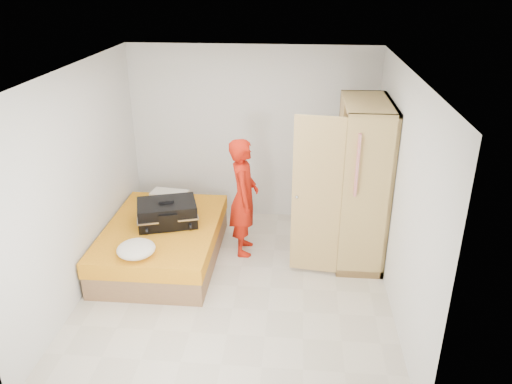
# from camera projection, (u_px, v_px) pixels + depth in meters

# --- Properties ---
(room) EXTENTS (4.00, 4.02, 2.60)m
(room) POSITION_uv_depth(u_px,v_px,m) (236.00, 189.00, 5.56)
(room) COLOR beige
(room) RESTS_ON ground
(bed) EXTENTS (1.42, 2.02, 0.50)m
(bed) POSITION_uv_depth(u_px,v_px,m) (163.00, 242.00, 6.57)
(bed) COLOR olive
(bed) RESTS_ON ground
(wardrobe) EXTENTS (1.17, 1.20, 2.10)m
(wardrobe) POSITION_uv_depth(u_px,v_px,m) (358.00, 187.00, 6.35)
(wardrobe) COLOR tan
(wardrobe) RESTS_ON ground
(person) EXTENTS (0.43, 0.61, 1.60)m
(person) POSITION_uv_depth(u_px,v_px,m) (244.00, 197.00, 6.54)
(person) COLOR red
(person) RESTS_ON ground
(suitcase) EXTENTS (0.89, 0.75, 0.33)m
(suitcase) POSITION_uv_depth(u_px,v_px,m) (167.00, 213.00, 6.46)
(suitcase) COLOR black
(suitcase) RESTS_ON bed
(round_cushion) EXTENTS (0.44, 0.44, 0.17)m
(round_cushion) POSITION_uv_depth(u_px,v_px,m) (136.00, 249.00, 5.75)
(round_cushion) COLOR white
(round_cushion) RESTS_ON bed
(pillow) EXTENTS (0.55, 0.34, 0.09)m
(pillow) POSITION_uv_depth(u_px,v_px,m) (170.00, 195.00, 7.23)
(pillow) COLOR white
(pillow) RESTS_ON bed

